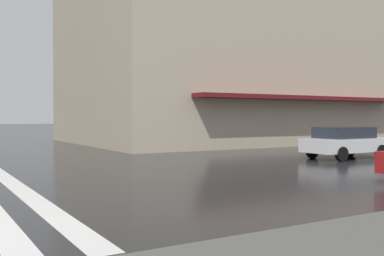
% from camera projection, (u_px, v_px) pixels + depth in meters
% --- Properties ---
extents(haussmann_block_corner, '(16.93, 22.80, 21.12)m').
position_uv_depth(haussmann_block_corner, '(228.00, 6.00, 34.76)').
color(haussmann_block_corner, tan).
rests_on(haussmann_block_corner, ground_plane).
extents(car_white, '(1.85, 4.10, 1.41)m').
position_uv_depth(car_white, '(346.00, 142.00, 20.12)').
color(car_white, silver).
rests_on(car_white, ground_plane).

